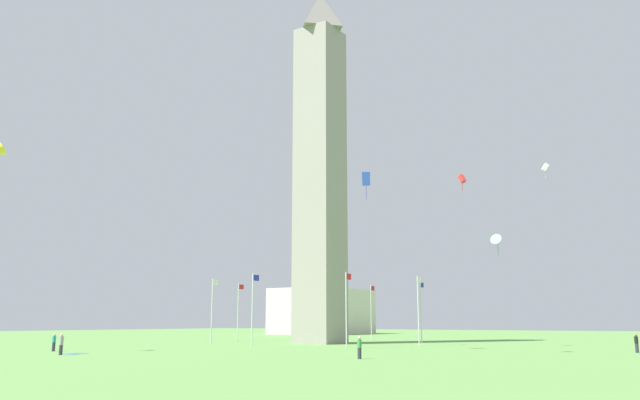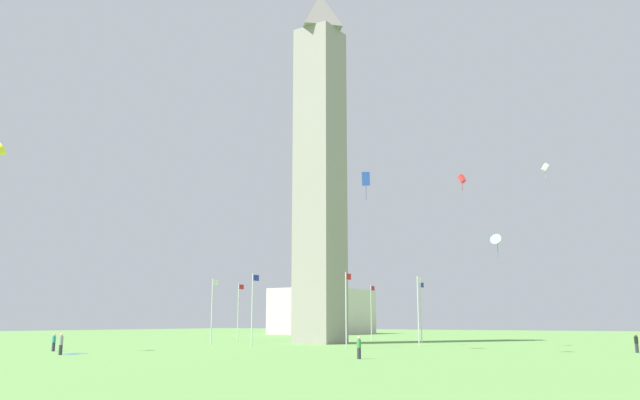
{
  "view_description": "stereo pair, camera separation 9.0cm",
  "coord_description": "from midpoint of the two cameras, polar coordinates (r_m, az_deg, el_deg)",
  "views": [
    {
      "loc": [
        -67.25,
        -43.86,
        2.74
      ],
      "look_at": [
        0.0,
        0.0,
        18.14
      ],
      "focal_mm": 35.53,
      "sensor_mm": 36.0,
      "label": 1
    },
    {
      "loc": [
        -67.2,
        -43.94,
        2.74
      ],
      "look_at": [
        0.0,
        0.0,
        18.14
      ],
      "focal_mm": 35.53,
      "sensor_mm": 36.0,
      "label": 2
    }
  ],
  "objects": [
    {
      "name": "ground_plane",
      "position": [
        80.34,
        0.03,
        -12.81
      ],
      "size": [
        260.0,
        260.0,
        0.0
      ],
      "primitive_type": "plane",
      "color": "#609347"
    },
    {
      "name": "obelisk_monument",
      "position": [
        82.94,
        0.03,
        3.65
      ],
      "size": [
        5.17,
        5.17,
        47.03
      ],
      "color": "gray",
      "rests_on": "ground"
    },
    {
      "name": "flagpole_n",
      "position": [
        91.84,
        4.69,
        -9.84
      ],
      "size": [
        1.12,
        0.14,
        7.85
      ],
      "color": "silver",
      "rests_on": "ground"
    },
    {
      "name": "flagpole_ne",
      "position": [
        93.47,
        -1.65,
        -9.89
      ],
      "size": [
        1.12,
        0.14,
        7.85
      ],
      "color": "silver",
      "rests_on": "ground"
    },
    {
      "name": "flagpole_e",
      "position": [
        88.37,
        -7.33,
        -9.75
      ],
      "size": [
        1.12,
        0.14,
        7.85
      ],
      "color": "silver",
      "rests_on": "ground"
    },
    {
      "name": "flagpole_se",
      "position": [
        78.7,
        -9.64,
        -9.56
      ],
      "size": [
        1.12,
        0.14,
        7.85
      ],
      "color": "silver",
      "rests_on": "ground"
    },
    {
      "name": "flagpole_s",
      "position": [
        69.55,
        -6.05,
        -9.5
      ],
      "size": [
        1.12,
        0.14,
        7.85
      ],
      "color": "silver",
      "rests_on": "ground"
    },
    {
      "name": "flagpole_sw",
      "position": [
        67.34,
        2.43,
        -9.51
      ],
      "size": [
        1.12,
        0.14,
        7.85
      ],
      "color": "silver",
      "rests_on": "ground"
    },
    {
      "name": "flagpole_w",
      "position": [
        73.91,
        8.89,
        -9.51
      ],
      "size": [
        1.12,
        0.14,
        7.85
      ],
      "color": "silver",
      "rests_on": "ground"
    },
    {
      "name": "flagpole_nw",
      "position": [
        84.13,
        9.13,
        -9.65
      ],
      "size": [
        1.12,
        0.14,
        7.85
      ],
      "color": "silver",
      "rests_on": "ground"
    },
    {
      "name": "person_gray_shirt",
      "position": [
        57.63,
        -22.26,
        -11.93
      ],
      "size": [
        0.32,
        0.32,
        1.75
      ],
      "rotation": [
        0.0,
        0.0,
        -0.54
      ],
      "color": "#2D2D38",
      "rests_on": "ground"
    },
    {
      "name": "person_green_shirt",
      "position": [
        47.99,
        3.58,
        -13.13
      ],
      "size": [
        0.32,
        0.32,
        1.64
      ],
      "rotation": [
        0.0,
        0.0,
        0.86
      ],
      "color": "#2D2D38",
      "rests_on": "ground"
    },
    {
      "name": "person_teal_shirt",
      "position": [
        64.79,
        -22.82,
        -11.75
      ],
      "size": [
        0.32,
        0.32,
        1.61
      ],
      "rotation": [
        0.0,
        0.0,
        -0.32
      ],
      "color": "#2D2D38",
      "rests_on": "ground"
    },
    {
      "name": "person_black_shirt",
      "position": [
        63.63,
        26.64,
        -11.46
      ],
      "size": [
        0.32,
        0.32,
        1.65
      ],
      "rotation": [
        0.0,
        0.0,
        1.26
      ],
      "color": "#2D2D38",
      "rests_on": "ground"
    },
    {
      "name": "kite_white_box",
      "position": [
        72.01,
        19.64,
        2.79
      ],
      "size": [
        0.8,
        0.92,
        1.68
      ],
      "color": "white"
    },
    {
      "name": "kite_green_delta",
      "position": [
        58.54,
        15.72,
        -3.61
      ],
      "size": [
        1.25,
        1.05,
        2.02
      ],
      "color": "green"
    },
    {
      "name": "kite_red_box",
      "position": [
        71.6,
        12.7,
        1.88
      ],
      "size": [
        0.79,
        0.99,
        1.84
      ],
      "color": "red"
    },
    {
      "name": "kite_blue_box",
      "position": [
        62.36,
        4.2,
        1.93
      ],
      "size": [
        1.3,
        1.15,
        2.85
      ],
      "color": "blue"
    },
    {
      "name": "distant_building",
      "position": [
        139.6,
        0.28,
        -10.02
      ],
      "size": [
        20.88,
        14.94,
        9.57
      ],
      "color": "beige",
      "rests_on": "ground"
    },
    {
      "name": "picnic_blanket_near_first_person",
      "position": [
        59.41,
        -21.22,
        -12.78
      ],
      "size": [
        1.82,
        1.42,
        0.01
      ],
      "primitive_type": "cube",
      "rotation": [
        0.0,
        0.0,
        0.01
      ],
      "color": "blue",
      "rests_on": "ground"
    }
  ]
}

